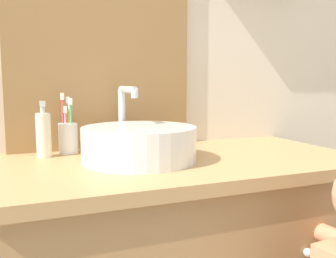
{
  "coord_description": "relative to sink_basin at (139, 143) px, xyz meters",
  "views": [
    {
      "loc": [
        -0.47,
        -0.71,
        1.04
      ],
      "look_at": [
        -0.07,
        0.27,
        0.9
      ],
      "focal_mm": 40.0,
      "sensor_mm": 36.0,
      "label": 1
    }
  ],
  "objects": [
    {
      "name": "soap_dispenser",
      "position": [
        -0.26,
        0.16,
        0.02
      ],
      "size": [
        0.05,
        0.05,
        0.18
      ],
      "color": "beige",
      "rests_on": "vanity_counter"
    },
    {
      "name": "sink_basin",
      "position": [
        0.0,
        0.0,
        0.0
      ],
      "size": [
        0.34,
        0.39,
        0.22
      ],
      "color": "white",
      "rests_on": "vanity_counter"
    },
    {
      "name": "wall_back",
      "position": [
        0.15,
        0.29,
        0.42
      ],
      "size": [
        3.2,
        0.18,
        2.5
      ],
      "color": "beige",
      "rests_on": "ground_plane"
    },
    {
      "name": "toothbrush_holder",
      "position": [
        -0.18,
        0.2,
        0.0
      ],
      "size": [
        0.06,
        0.06,
        0.2
      ],
      "color": "silver",
      "rests_on": "vanity_counter"
    }
  ]
}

